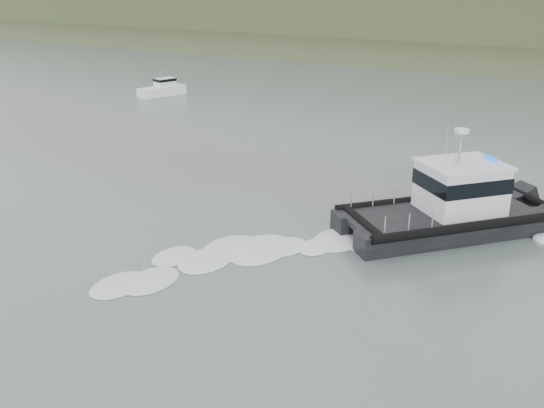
{
  "coord_description": "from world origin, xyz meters",
  "views": [
    {
      "loc": [
        14.13,
        -14.45,
        12.48
      ],
      "look_at": [
        0.03,
        8.62,
        2.4
      ],
      "focal_mm": 40.0,
      "sensor_mm": 36.0,
      "label": 1
    }
  ],
  "objects": [
    {
      "name": "ground",
      "position": [
        0.0,
        0.0,
        0.0
      ],
      "size": [
        400.0,
        400.0,
        0.0
      ],
      "primitive_type": "plane",
      "color": "#55655F",
      "rests_on": "ground"
    },
    {
      "name": "patrol_boat",
      "position": [
        6.79,
        15.66,
        1.41
      ],
      "size": [
        10.84,
        11.55,
        5.65
      ],
      "rotation": [
        0.0,
        0.0,
        -0.72
      ],
      "color": "black",
      "rests_on": "ground"
    },
    {
      "name": "motorboat",
      "position": [
        -32.38,
        37.88,
        0.76
      ],
      "size": [
        3.27,
        5.79,
        3.03
      ],
      "rotation": [
        0.0,
        0.0,
        -0.28
      ],
      "color": "white",
      "rests_on": "ground"
    }
  ]
}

